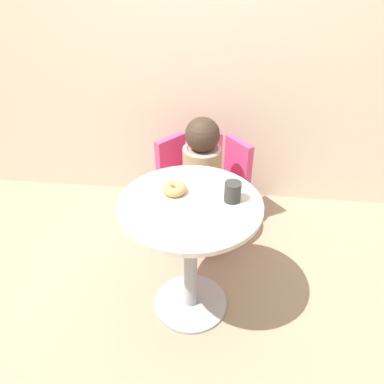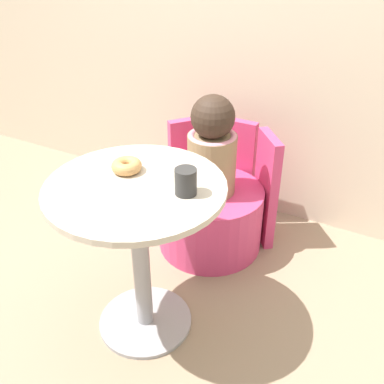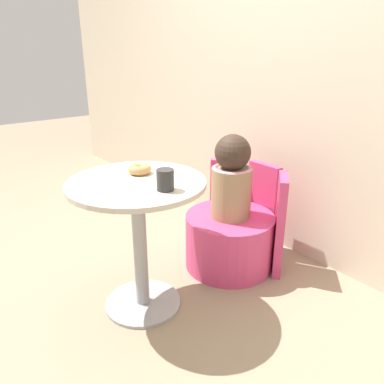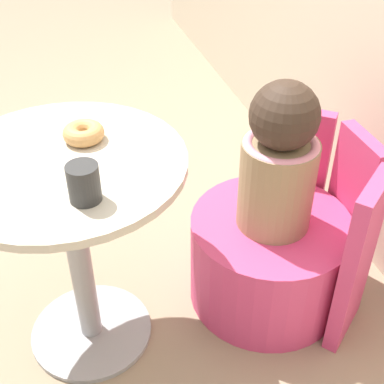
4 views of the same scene
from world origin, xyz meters
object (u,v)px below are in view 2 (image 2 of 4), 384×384
Objects in this scene: tub_chair at (210,217)px; donut at (127,166)px; cup at (185,182)px; round_table at (138,229)px; child_figure at (212,148)px.

donut reaches higher than tub_chair.
tub_chair is 5.73× the size of cup.
cup is (0.28, -0.04, 0.03)m from donut.
cup is at bearing -8.05° from donut.
round_table reaches higher than tub_chair.
child_figure is 5.27× the size of cup.
tub_chair is at bearing 89.83° from round_table.
round_table is 1.29× the size of tub_chair.
cup reaches higher than round_table.
round_table is 0.25m from donut.
child_figure is 4.35× the size of donut.
donut reaches higher than round_table.
child_figure is at bearing 81.70° from donut.
donut is at bearing 139.03° from round_table.
donut is at bearing -98.30° from child_figure.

